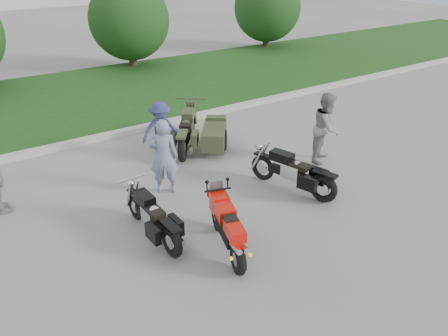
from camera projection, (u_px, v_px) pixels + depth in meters
ground at (223, 235)px, 8.64m from camera, size 80.00×80.00×0.00m
curb at (111, 135)px, 13.04m from camera, size 60.00×0.30×0.15m
grass_strip at (70, 100)px, 16.11m from camera, size 60.00×8.00×0.14m
tree_mid_right at (129, 20)px, 19.63m from camera, size 3.60×3.60×4.00m
tree_far_right at (267, 8)px, 23.64m from camera, size 3.60×3.60×4.00m
sportbike_red at (228, 227)px, 7.94m from camera, size 0.76×1.87×0.91m
cruiser_left at (154, 220)px, 8.36m from camera, size 0.38×2.13×0.82m
cruiser_right at (296, 174)px, 9.99m from camera, size 0.84×2.24×0.88m
cruiser_sidecar at (203, 134)px, 12.11m from camera, size 2.08×2.35×0.98m
person_stripe at (164, 157)px, 9.79m from camera, size 0.77×0.69×1.78m
person_grey at (326, 127)px, 11.30m from camera, size 1.12×1.06×1.84m
person_denim at (161, 131)px, 11.46m from camera, size 1.13×0.83×1.57m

